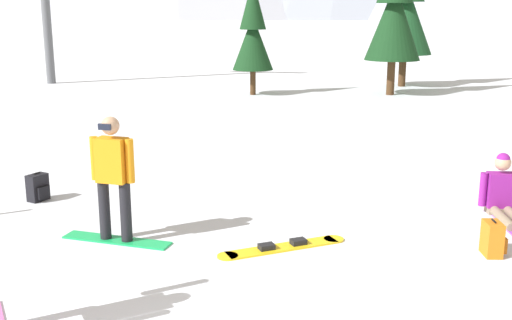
{
  "coord_description": "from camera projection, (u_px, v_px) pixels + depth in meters",
  "views": [
    {
      "loc": [
        1.1,
        -4.18,
        3.05
      ],
      "look_at": [
        -0.79,
        4.04,
        1.0
      ],
      "focal_mm": 43.72,
      "sensor_mm": 36.0,
      "label": 1
    }
  ],
  "objects": [
    {
      "name": "snowboarder_midground",
      "position": [
        113.0,
        177.0,
        8.2
      ],
      "size": [
        1.54,
        0.4,
        1.7
      ],
      "color": "#19B259",
      "rests_on": "ground_plane"
    },
    {
      "name": "snowboarder_background",
      "position": [
        504.0,
        196.0,
        9.32
      ],
      "size": [
        0.73,
        1.83,
        0.94
      ],
      "color": "gray",
      "rests_on": "ground_plane"
    },
    {
      "name": "loose_snowboard_far_spare",
      "position": [
        283.0,
        247.0,
        8.15
      ],
      "size": [
        1.62,
        1.27,
        0.09
      ],
      "color": "yellow",
      "rests_on": "ground_plane"
    },
    {
      "name": "backpack_black",
      "position": [
        38.0,
        188.0,
        10.14
      ],
      "size": [
        0.33,
        0.37,
        0.47
      ],
      "color": "black",
      "rests_on": "ground_plane"
    },
    {
      "name": "backpack_orange",
      "position": [
        493.0,
        239.0,
        7.88
      ],
      "size": [
        0.31,
        0.36,
        0.47
      ],
      "color": "orange",
      "rests_on": "ground_plane"
    },
    {
      "name": "pine_tree_leaning",
      "position": [
        406.0,
        5.0,
        24.45
      ],
      "size": [
        2.19,
        2.19,
        5.84
      ],
      "color": "#472D19",
      "rests_on": "ground_plane"
    },
    {
      "name": "pine_tree_broad",
      "position": [
        394.0,
        7.0,
        21.98
      ],
      "size": [
        1.98,
        1.98,
        5.71
      ],
      "color": "#472D19",
      "rests_on": "ground_plane"
    },
    {
      "name": "pine_tree_young",
      "position": [
        253.0,
        32.0,
        22.21
      ],
      "size": [
        1.47,
        1.47,
        4.11
      ],
      "color": "#472D19",
      "rests_on": "ground_plane"
    }
  ]
}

